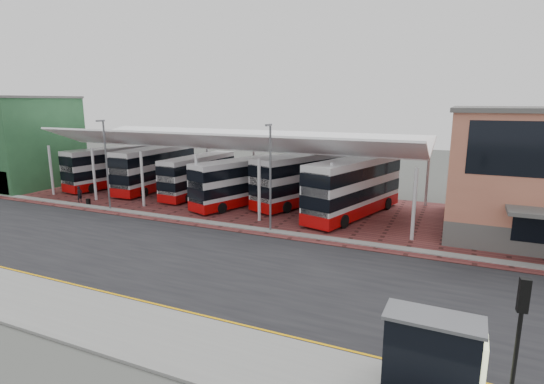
{
  "coord_description": "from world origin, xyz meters",
  "views": [
    {
      "loc": [
        14.73,
        -21.67,
        9.67
      ],
      "look_at": [
        1.23,
        8.31,
        2.6
      ],
      "focal_mm": 28.0,
      "sensor_mm": 36.0,
      "label": 1
    }
  ],
  "objects_px": {
    "bus_0": "(112,167)",
    "bus_2": "(198,176)",
    "bus_3": "(241,182)",
    "bus_shelter": "(440,349)",
    "pedestrian": "(80,194)",
    "bus_4": "(303,179)",
    "traffic_signal_west": "(520,325)",
    "bus_1": "(155,169)",
    "bus_5": "(354,188)"
  },
  "relations": [
    {
      "from": "bus_3",
      "to": "bus_1",
      "type": "bearing_deg",
      "value": -171.1
    },
    {
      "from": "bus_1",
      "to": "traffic_signal_west",
      "type": "distance_m",
      "value": 39.97
    },
    {
      "from": "bus_0",
      "to": "pedestrian",
      "type": "height_order",
      "value": "bus_0"
    },
    {
      "from": "bus_0",
      "to": "bus_1",
      "type": "bearing_deg",
      "value": 16.16
    },
    {
      "from": "bus_0",
      "to": "bus_3",
      "type": "xyz_separation_m",
      "value": [
        17.59,
        -1.69,
        -0.09
      ]
    },
    {
      "from": "bus_1",
      "to": "bus_4",
      "type": "relative_size",
      "value": 0.97
    },
    {
      "from": "bus_0",
      "to": "bus_3",
      "type": "distance_m",
      "value": 17.67
    },
    {
      "from": "bus_2",
      "to": "bus_5",
      "type": "xyz_separation_m",
      "value": [
        16.52,
        -1.27,
        0.39
      ]
    },
    {
      "from": "traffic_signal_west",
      "to": "bus_1",
      "type": "bearing_deg",
      "value": 137.52
    },
    {
      "from": "bus_5",
      "to": "bus_4",
      "type": "bearing_deg",
      "value": 173.46
    },
    {
      "from": "bus_0",
      "to": "bus_1",
      "type": "relative_size",
      "value": 0.98
    },
    {
      "from": "bus_0",
      "to": "bus_4",
      "type": "distance_m",
      "value": 22.8
    },
    {
      "from": "pedestrian",
      "to": "bus_3",
      "type": "bearing_deg",
      "value": -70.86
    },
    {
      "from": "bus_1",
      "to": "bus_2",
      "type": "height_order",
      "value": "bus_1"
    },
    {
      "from": "bus_0",
      "to": "traffic_signal_west",
      "type": "bearing_deg",
      "value": -20.47
    },
    {
      "from": "bus_0",
      "to": "bus_shelter",
      "type": "distance_m",
      "value": 42.62
    },
    {
      "from": "bus_4",
      "to": "traffic_signal_west",
      "type": "xyz_separation_m",
      "value": [
        15.53,
        -23.54,
        0.68
      ]
    },
    {
      "from": "bus_2",
      "to": "pedestrian",
      "type": "height_order",
      "value": "bus_2"
    },
    {
      "from": "bus_1",
      "to": "pedestrian",
      "type": "xyz_separation_m",
      "value": [
        -2.84,
        -7.85,
        -1.54
      ]
    },
    {
      "from": "bus_2",
      "to": "bus_4",
      "type": "bearing_deg",
      "value": 8.77
    },
    {
      "from": "pedestrian",
      "to": "traffic_signal_west",
      "type": "distance_m",
      "value": 38.66
    },
    {
      "from": "pedestrian",
      "to": "bus_shelter",
      "type": "xyz_separation_m",
      "value": [
        33.34,
        -15.28,
        0.91
      ]
    },
    {
      "from": "bus_2",
      "to": "bus_5",
      "type": "distance_m",
      "value": 16.57
    },
    {
      "from": "bus_shelter",
      "to": "pedestrian",
      "type": "bearing_deg",
      "value": 156.61
    },
    {
      "from": "bus_5",
      "to": "traffic_signal_west",
      "type": "height_order",
      "value": "bus_5"
    },
    {
      "from": "bus_0",
      "to": "bus_2",
      "type": "bearing_deg",
      "value": 10.34
    },
    {
      "from": "bus_1",
      "to": "bus_3",
      "type": "height_order",
      "value": "bus_1"
    },
    {
      "from": "bus_4",
      "to": "bus_shelter",
      "type": "xyz_separation_m",
      "value": [
        13.41,
        -23.57,
        -0.68
      ]
    },
    {
      "from": "bus_5",
      "to": "bus_3",
      "type": "bearing_deg",
      "value": -161.23
    },
    {
      "from": "bus_shelter",
      "to": "bus_0",
      "type": "bearing_deg",
      "value": 149.35
    },
    {
      "from": "bus_2",
      "to": "bus_shelter",
      "type": "relative_size",
      "value": 3.09
    },
    {
      "from": "bus_0",
      "to": "bus_4",
      "type": "bearing_deg",
      "value": 12.61
    },
    {
      "from": "bus_0",
      "to": "traffic_signal_west",
      "type": "distance_m",
      "value": 44.42
    },
    {
      "from": "bus_4",
      "to": "bus_shelter",
      "type": "relative_size",
      "value": 3.59
    },
    {
      "from": "bus_5",
      "to": "pedestrian",
      "type": "xyz_separation_m",
      "value": [
        -25.34,
        -6.04,
        -1.65
      ]
    },
    {
      "from": "bus_5",
      "to": "bus_1",
      "type": "bearing_deg",
      "value": -168.51
    },
    {
      "from": "bus_1",
      "to": "bus_5",
      "type": "bearing_deg",
      "value": -5.53
    },
    {
      "from": "bus_3",
      "to": "traffic_signal_west",
      "type": "distance_m",
      "value": 29.36
    },
    {
      "from": "bus_3",
      "to": "pedestrian",
      "type": "height_order",
      "value": "bus_3"
    },
    {
      "from": "bus_0",
      "to": "pedestrian",
      "type": "distance_m",
      "value": 7.9
    },
    {
      "from": "bus_1",
      "to": "bus_4",
      "type": "height_order",
      "value": "bus_4"
    },
    {
      "from": "bus_5",
      "to": "traffic_signal_west",
      "type": "relative_size",
      "value": 2.74
    },
    {
      "from": "pedestrian",
      "to": "traffic_signal_west",
      "type": "bearing_deg",
      "value": -114.72
    },
    {
      "from": "bus_2",
      "to": "traffic_signal_west",
      "type": "xyz_separation_m",
      "value": [
        26.63,
        -22.55,
        1.0
      ]
    },
    {
      "from": "bus_2",
      "to": "bus_4",
      "type": "distance_m",
      "value": 11.16
    },
    {
      "from": "bus_2",
      "to": "bus_4",
      "type": "xyz_separation_m",
      "value": [
        11.11,
        0.98,
        0.32
      ]
    },
    {
      "from": "bus_0",
      "to": "bus_1",
      "type": "height_order",
      "value": "bus_1"
    },
    {
      "from": "bus_4",
      "to": "traffic_signal_west",
      "type": "distance_m",
      "value": 28.21
    },
    {
      "from": "bus_1",
      "to": "bus_5",
      "type": "xyz_separation_m",
      "value": [
        22.51,
        -1.81,
        0.11
      ]
    },
    {
      "from": "bus_4",
      "to": "bus_shelter",
      "type": "height_order",
      "value": "bus_4"
    }
  ]
}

